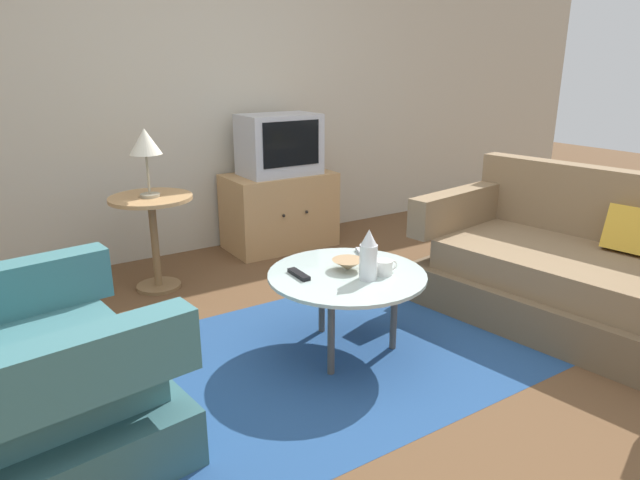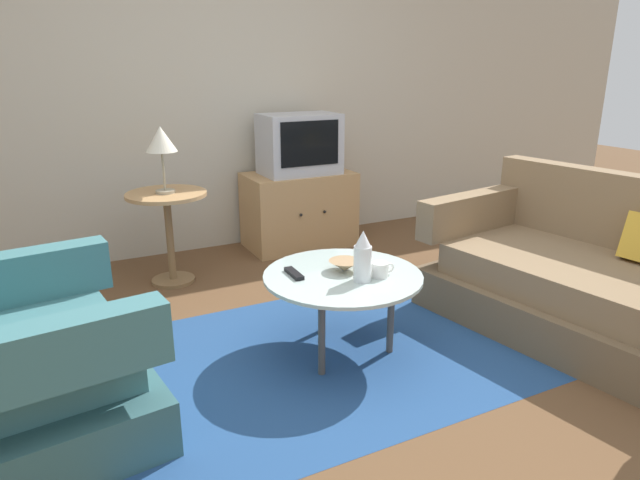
% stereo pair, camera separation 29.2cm
% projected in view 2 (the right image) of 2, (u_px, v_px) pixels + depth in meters
% --- Properties ---
extents(ground_plane, '(16.00, 16.00, 0.00)m').
position_uv_depth(ground_plane, '(364.00, 364.00, 2.84)').
color(ground_plane, brown).
extents(back_wall, '(9.00, 0.12, 2.70)m').
position_uv_depth(back_wall, '(217.00, 78.00, 4.35)').
color(back_wall, '#BCB29E').
rests_on(back_wall, ground).
extents(area_rug, '(2.46, 1.54, 0.00)m').
position_uv_depth(area_rug, '(342.00, 351.00, 2.97)').
color(area_rug, navy).
rests_on(area_rug, ground).
extents(armchair, '(1.03, 1.10, 0.94)m').
position_uv_depth(armchair, '(7.00, 370.00, 2.20)').
color(armchair, '#325C60').
rests_on(armchair, ground).
extents(couch, '(1.19, 1.75, 0.86)m').
position_uv_depth(couch, '(584.00, 281.00, 3.15)').
color(couch, brown).
rests_on(couch, ground).
extents(coffee_table, '(0.82, 0.82, 0.44)m').
position_uv_depth(coffee_table, '(343.00, 281.00, 2.85)').
color(coffee_table, '#B2C6C1').
rests_on(coffee_table, ground).
extents(side_table, '(0.53, 0.53, 0.64)m').
position_uv_depth(side_table, '(168.00, 218.00, 3.77)').
color(side_table, tan).
rests_on(side_table, ground).
extents(tv_stand, '(0.87, 0.52, 0.61)m').
position_uv_depth(tv_stand, '(299.00, 210.00, 4.60)').
color(tv_stand, tan).
rests_on(tv_stand, ground).
extents(television, '(0.61, 0.39, 0.47)m').
position_uv_depth(television, '(299.00, 144.00, 4.42)').
color(television, '#B7B7BC').
rests_on(television, tv_stand).
extents(table_lamp, '(0.20, 0.20, 0.44)m').
position_uv_depth(table_lamp, '(161.00, 142.00, 3.59)').
color(table_lamp, '#9E937A').
rests_on(table_lamp, side_table).
extents(vase, '(0.09, 0.09, 0.26)m').
position_uv_depth(vase, '(363.00, 257.00, 2.72)').
color(vase, white).
rests_on(vase, coffee_table).
extents(mug, '(0.13, 0.09, 0.08)m').
position_uv_depth(mug, '(381.00, 270.00, 2.80)').
color(mug, white).
rests_on(mug, coffee_table).
extents(bowl, '(0.17, 0.17, 0.06)m').
position_uv_depth(bowl, '(345.00, 266.00, 2.88)').
color(bowl, tan).
rests_on(bowl, coffee_table).
extents(tv_remote_dark, '(0.05, 0.17, 0.02)m').
position_uv_depth(tv_remote_dark, '(294.00, 273.00, 2.82)').
color(tv_remote_dark, black).
rests_on(tv_remote_dark, coffee_table).
extents(tv_remote_silver, '(0.11, 0.18, 0.02)m').
position_uv_depth(tv_remote_silver, '(364.00, 255.00, 3.09)').
color(tv_remote_silver, '#B2B2B7').
rests_on(tv_remote_silver, coffee_table).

